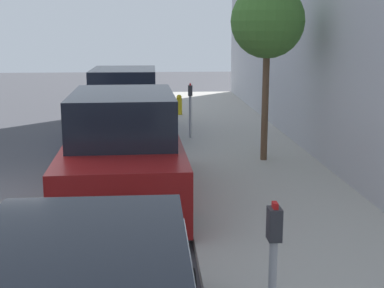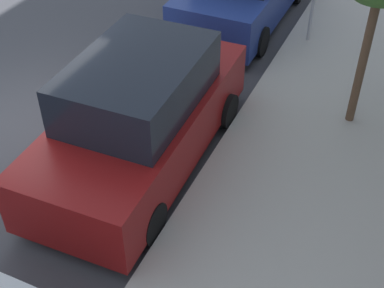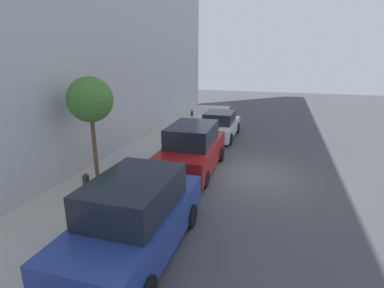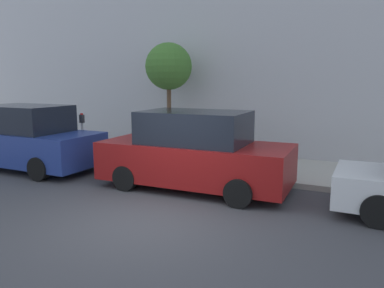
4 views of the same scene
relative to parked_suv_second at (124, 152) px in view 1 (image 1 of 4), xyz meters
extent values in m
cube|color=#B2ADA3|center=(2.64, -0.11, -0.86)|extent=(3.13, 32.00, 0.15)
cube|color=black|center=(-0.03, -5.51, 0.29)|extent=(1.59, 2.11, 0.64)
cube|color=maroon|center=(0.00, 0.00, -0.23)|extent=(2.09, 4.85, 0.96)
cube|color=black|center=(0.00, 0.00, 0.65)|extent=(1.79, 2.65, 0.80)
cylinder|color=black|center=(-0.93, 1.49, -0.61)|extent=(0.22, 0.64, 0.64)
cylinder|color=black|center=(0.93, 1.49, -0.61)|extent=(0.22, 0.64, 0.64)
cylinder|color=black|center=(-0.93, -1.49, -0.61)|extent=(0.22, 0.64, 0.64)
cylinder|color=black|center=(0.93, -1.49, -0.61)|extent=(0.22, 0.64, 0.64)
cube|color=navy|center=(-0.27, 5.67, -0.23)|extent=(1.97, 4.81, 0.96)
cube|color=black|center=(-0.27, 5.67, 0.65)|extent=(1.73, 2.60, 0.80)
cylinder|color=black|center=(-1.20, 7.16, -0.60)|extent=(0.22, 0.66, 0.66)
cylinder|color=black|center=(0.66, 7.16, -0.60)|extent=(0.22, 0.66, 0.66)
cylinder|color=black|center=(-1.20, 4.19, -0.60)|extent=(0.22, 0.66, 0.66)
cylinder|color=black|center=(0.66, 4.19, -0.60)|extent=(0.22, 0.66, 0.66)
cube|color=#2D2D33|center=(1.52, -5.04, 0.51)|extent=(0.11, 0.15, 0.28)
cube|color=red|center=(1.52, -5.04, 0.68)|extent=(0.04, 0.09, 0.05)
cylinder|color=#ADADB2|center=(1.52, 5.02, -0.21)|extent=(0.07, 0.07, 1.14)
cube|color=#2D2D33|center=(1.52, 5.02, 0.50)|extent=(0.11, 0.15, 0.28)
cube|color=red|center=(1.52, 5.02, 0.67)|extent=(0.04, 0.09, 0.05)
cylinder|color=brown|center=(3.00, 2.41, 0.53)|extent=(0.15, 0.15, 2.62)
sphere|color=#42752D|center=(3.00, 2.41, 2.28)|extent=(1.60, 1.60, 1.60)
cylinder|color=gold|center=(1.42, 9.08, -0.51)|extent=(0.20, 0.20, 0.55)
sphere|color=gold|center=(1.42, 9.08, -0.18)|extent=(0.18, 0.18, 0.18)
camera|label=1|loc=(0.53, -9.20, 2.11)|focal=50.00mm
camera|label=2|loc=(3.61, -5.96, 5.14)|focal=50.00mm
camera|label=3|loc=(-3.39, 11.39, 3.75)|focal=28.00mm
camera|label=4|loc=(-8.39, -3.97, 1.79)|focal=35.00mm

